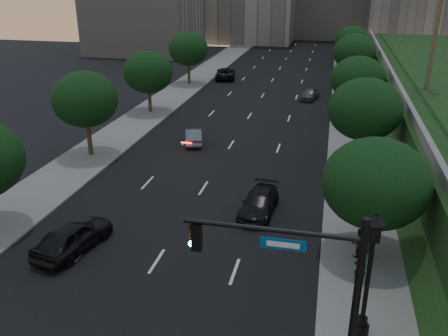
% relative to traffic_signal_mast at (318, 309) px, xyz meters
% --- Properties ---
extents(ground, '(160.00, 160.00, 0.00)m').
position_rel_traffic_signal_mast_xyz_m(ground, '(-8.00, 1.58, -3.67)').
color(ground, black).
rests_on(ground, ground).
extents(road_surface, '(16.00, 140.00, 0.02)m').
position_rel_traffic_signal_mast_xyz_m(road_surface, '(-8.00, 31.58, -3.66)').
color(road_surface, black).
rests_on(road_surface, ground).
extents(sidewalk_right, '(4.50, 140.00, 0.15)m').
position_rel_traffic_signal_mast_xyz_m(sidewalk_right, '(2.25, 31.58, -3.60)').
color(sidewalk_right, slate).
rests_on(sidewalk_right, ground).
extents(sidewalk_left, '(4.50, 140.00, 0.15)m').
position_rel_traffic_signal_mast_xyz_m(sidewalk_left, '(-18.25, 31.58, -3.60)').
color(sidewalk_left, slate).
rests_on(sidewalk_left, ground).
extents(parapet_wall, '(0.35, 90.00, 0.70)m').
position_rel_traffic_signal_mast_xyz_m(parapet_wall, '(5.50, 29.58, 0.68)').
color(parapet_wall, slate).
rests_on(parapet_wall, embankment).
extents(office_block_filler, '(18.00, 16.00, 14.00)m').
position_rel_traffic_signal_mast_xyz_m(office_block_filler, '(-34.00, 71.58, 3.33)').
color(office_block_filler, '#A8A49A').
rests_on(office_block_filler, ground).
extents(tree_right_a, '(5.20, 5.20, 6.24)m').
position_rel_traffic_signal_mast_xyz_m(tree_right_a, '(2.30, 9.58, 0.35)').
color(tree_right_a, '#38281C').
rests_on(tree_right_a, ground).
extents(tree_right_b, '(5.20, 5.20, 6.74)m').
position_rel_traffic_signal_mast_xyz_m(tree_right_b, '(2.30, 21.58, 0.84)').
color(tree_right_b, '#38281C').
rests_on(tree_right_b, ground).
extents(tree_right_c, '(5.20, 5.20, 6.24)m').
position_rel_traffic_signal_mast_xyz_m(tree_right_c, '(2.30, 34.58, 0.35)').
color(tree_right_c, '#38281C').
rests_on(tree_right_c, ground).
extents(tree_right_d, '(5.20, 5.20, 6.74)m').
position_rel_traffic_signal_mast_xyz_m(tree_right_d, '(2.30, 48.58, 0.84)').
color(tree_right_d, '#38281C').
rests_on(tree_right_d, ground).
extents(tree_right_e, '(5.20, 5.20, 6.24)m').
position_rel_traffic_signal_mast_xyz_m(tree_right_e, '(2.30, 63.58, 0.35)').
color(tree_right_e, '#38281C').
rests_on(tree_right_e, ground).
extents(tree_left_b, '(5.00, 5.00, 6.71)m').
position_rel_traffic_signal_mast_xyz_m(tree_left_b, '(-18.30, 19.58, 0.90)').
color(tree_left_b, '#38281C').
rests_on(tree_left_b, ground).
extents(tree_left_c, '(5.00, 5.00, 6.34)m').
position_rel_traffic_signal_mast_xyz_m(tree_left_c, '(-18.30, 32.58, 0.53)').
color(tree_left_c, '#38281C').
rests_on(tree_left_c, ground).
extents(tree_left_d, '(5.00, 5.00, 6.71)m').
position_rel_traffic_signal_mast_xyz_m(tree_left_d, '(-18.30, 46.58, 0.90)').
color(tree_left_d, '#38281C').
rests_on(tree_left_d, ground).
extents(traffic_signal_mast, '(5.68, 0.56, 7.00)m').
position_rel_traffic_signal_mast_xyz_m(traffic_signal_mast, '(0.00, 0.00, 0.00)').
color(traffic_signal_mast, black).
rests_on(traffic_signal_mast, ground).
extents(street_lamp, '(0.64, 0.64, 5.62)m').
position_rel_traffic_signal_mast_xyz_m(street_lamp, '(1.75, 3.22, -1.04)').
color(street_lamp, black).
rests_on(street_lamp, ground).
extents(sedan_near_left, '(2.85, 5.10, 1.64)m').
position_rel_traffic_signal_mast_xyz_m(sedan_near_left, '(-12.56, 6.66, -2.85)').
color(sedan_near_left, black).
rests_on(sedan_near_left, ground).
extents(sedan_mid_left, '(2.42, 4.09, 1.27)m').
position_rel_traffic_signal_mast_xyz_m(sedan_mid_left, '(-11.20, 24.30, -3.04)').
color(sedan_mid_left, slate).
rests_on(sedan_mid_left, ground).
extents(sedan_far_left, '(3.44, 5.80, 1.51)m').
position_rel_traffic_signal_mast_xyz_m(sedan_far_left, '(-14.44, 51.09, -2.92)').
color(sedan_far_left, black).
rests_on(sedan_far_left, ground).
extents(sedan_near_right, '(2.19, 4.70, 1.33)m').
position_rel_traffic_signal_mast_xyz_m(sedan_near_right, '(-3.82, 12.88, -3.01)').
color(sedan_near_right, black).
rests_on(sedan_near_right, ground).
extents(sedan_far_right, '(2.36, 4.10, 1.31)m').
position_rel_traffic_signal_mast_xyz_m(sedan_far_right, '(-2.46, 41.89, -3.02)').
color(sedan_far_right, '#4D5054').
rests_on(sedan_far_right, ground).
extents(pedestrian_a, '(0.61, 0.44, 1.55)m').
position_rel_traffic_signal_mast_xyz_m(pedestrian_a, '(1.79, 6.83, -2.75)').
color(pedestrian_a, black).
rests_on(pedestrian_a, sidewalk_right).
extents(pedestrian_b, '(0.91, 0.81, 1.57)m').
position_rel_traffic_signal_mast_xyz_m(pedestrian_b, '(1.80, 9.06, -2.74)').
color(pedestrian_b, black).
rests_on(pedestrian_b, sidewalk_right).
extents(pedestrian_c, '(1.10, 0.55, 1.81)m').
position_rel_traffic_signal_mast_xyz_m(pedestrian_c, '(2.04, 16.46, -2.62)').
color(pedestrian_c, black).
rests_on(pedestrian_c, sidewalk_right).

